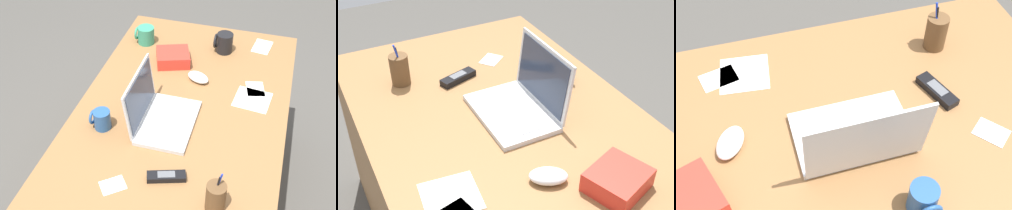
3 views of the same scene
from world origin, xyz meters
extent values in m
cube|color=olive|center=(0.00, 0.00, 0.35)|extent=(1.55, 0.91, 0.70)
cube|color=silver|center=(-0.07, 0.03, 0.71)|extent=(0.32, 0.21, 0.02)
cube|color=silver|center=(-0.07, 0.05, 0.72)|extent=(0.27, 0.11, 0.00)
cube|color=silver|center=(-0.07, -0.04, 0.72)|extent=(0.09, 0.05, 0.00)
cube|color=silver|center=(-0.07, 0.15, 0.83)|extent=(0.32, 0.03, 0.22)
cube|color=#283347|center=(-0.07, 0.15, 0.83)|extent=(0.29, 0.02, 0.19)
ellipsoid|color=white|center=(0.26, -0.02, 0.72)|extent=(0.11, 0.13, 0.04)
cylinder|color=#338C6B|center=(0.51, 0.32, 0.75)|extent=(0.09, 0.09, 0.09)
torus|color=#338C6B|center=(0.51, 0.37, 0.75)|extent=(0.07, 0.01, 0.07)
cylinder|color=black|center=(0.54, -0.10, 0.75)|extent=(0.08, 0.08, 0.10)
torus|color=black|center=(0.54, -0.05, 0.76)|extent=(0.07, 0.01, 0.07)
cylinder|color=#26518C|center=(-0.16, 0.29, 0.74)|extent=(0.07, 0.07, 0.09)
torus|color=#26518C|center=(-0.16, 0.33, 0.75)|extent=(0.06, 0.01, 0.06)
cube|color=black|center=(-0.36, -0.04, 0.71)|extent=(0.09, 0.15, 0.02)
cube|color=#595B60|center=(-0.36, -0.04, 0.73)|extent=(0.05, 0.07, 0.00)
cylinder|color=brown|center=(-0.44, -0.24, 0.76)|extent=(0.07, 0.07, 0.12)
cylinder|color=#1933B2|center=(-0.43, -0.24, 0.80)|extent=(0.02, 0.04, 0.15)
cylinder|color=black|center=(-0.43, -0.24, 0.79)|extent=(0.01, 0.02, 0.13)
cube|color=red|center=(0.37, 0.13, 0.73)|extent=(0.19, 0.20, 0.06)
cube|color=white|center=(0.64, -0.28, 0.70)|extent=(0.14, 0.11, 0.00)
cube|color=white|center=(-0.44, 0.14, 0.70)|extent=(0.11, 0.11, 0.00)
cube|color=white|center=(0.27, -0.29, 0.70)|extent=(0.13, 0.10, 0.00)
cube|color=white|center=(0.19, -0.29, 0.70)|extent=(0.17, 0.17, 0.00)
camera|label=1|loc=(-1.37, -0.34, 1.97)|focal=46.86mm
camera|label=2|loc=(1.03, -0.55, 1.62)|focal=48.29mm
camera|label=3|loc=(0.15, 0.70, 1.65)|focal=45.08mm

